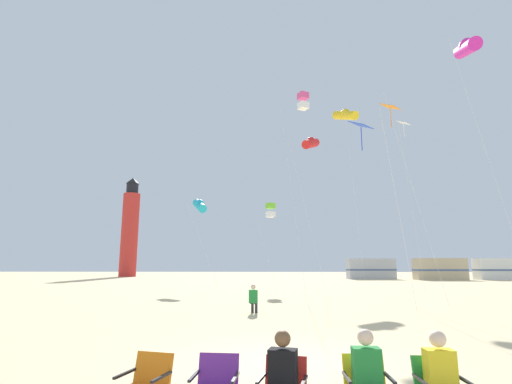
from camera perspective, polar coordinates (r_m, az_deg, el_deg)
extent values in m
plane|color=beige|center=(8.53, 3.97, -23.91)|extent=(200.00, 200.00, 0.00)
cube|color=orange|center=(5.70, -14.91, -23.91)|extent=(0.54, 0.26, 0.40)
cube|color=black|center=(5.64, -18.77, -24.06)|extent=(0.15, 0.46, 0.03)
cube|color=black|center=(5.37, -13.77, -25.01)|extent=(0.15, 0.46, 0.03)
cube|color=#722D99|center=(5.51, -5.55, -24.68)|extent=(0.53, 0.17, 0.40)
cube|color=black|center=(5.34, -9.15, -25.26)|extent=(0.07, 0.47, 0.03)
cube|color=black|center=(5.24, -3.05, -25.67)|extent=(0.07, 0.47, 0.03)
cube|color=red|center=(5.37, 4.46, -25.07)|extent=(0.54, 0.24, 0.40)
cube|color=black|center=(5.20, 0.80, -25.80)|extent=(0.14, 0.46, 0.03)
cube|color=black|center=(5.10, 7.12, -26.02)|extent=(0.14, 0.46, 0.03)
cube|color=black|center=(5.16, 4.01, -24.97)|extent=(0.38, 0.29, 0.52)
sphere|color=brown|center=(5.08, 3.95, -20.81)|extent=(0.20, 0.20, 0.20)
cube|color=yellow|center=(5.62, 15.60, -24.07)|extent=(0.52, 0.13, 0.40)
cube|color=black|center=(5.34, 13.26, -25.11)|extent=(0.04, 0.47, 0.03)
cube|color=black|center=(5.46, 19.16, -24.52)|extent=(0.04, 0.47, 0.03)
cube|color=#238438|center=(5.41, 16.09, -23.92)|extent=(0.34, 0.22, 0.52)
sphere|color=beige|center=(5.34, 15.86, -19.96)|extent=(0.20, 0.20, 0.20)
cube|color=#238438|center=(5.79, 24.81, -23.09)|extent=(0.52, 0.13, 0.40)
cube|color=black|center=(5.49, 23.12, -24.17)|extent=(0.04, 0.47, 0.03)
cube|color=black|center=(5.68, 28.46, -23.28)|extent=(0.04, 0.47, 0.03)
cube|color=yellow|center=(5.60, 25.60, -22.87)|extent=(0.34, 0.22, 0.52)
sphere|color=beige|center=(5.52, 25.26, -19.04)|extent=(0.20, 0.20, 0.20)
cube|color=#238438|center=(16.30, -0.41, -15.18)|extent=(0.36, 0.25, 0.52)
sphere|color=beige|center=(16.27, -0.41, -13.85)|extent=(0.20, 0.20, 0.20)
cylinder|color=#2D2D38|center=(16.49, -0.04, -15.97)|extent=(0.16, 0.37, 0.13)
cylinder|color=#2D2D38|center=(16.67, 0.03, -16.71)|extent=(0.11, 0.11, 0.42)
cylinder|color=#2D2D38|center=(16.51, -0.61, -15.96)|extent=(0.16, 0.37, 0.13)
cylinder|color=#2D2D38|center=(16.69, -0.54, -16.70)|extent=(0.11, 0.11, 0.42)
cylinder|color=silver|center=(29.82, 1.35, -8.44)|extent=(1.80, 0.89, 6.26)
cube|color=#72D12D|center=(31.03, 2.16, -2.06)|extent=(0.82, 0.82, 0.44)
cube|color=white|center=(30.93, 2.16, -3.34)|extent=(0.82, 0.82, 0.44)
cylinder|color=silver|center=(20.59, 31.32, 3.60)|extent=(2.38, 0.43, 12.97)
cylinder|color=#D826A5|center=(23.90, 28.77, 18.15)|extent=(1.12, 2.58, 1.48)
sphere|color=#D826A5|center=(23.97, 28.74, 18.47)|extent=(0.76, 0.76, 0.76)
cylinder|color=silver|center=(32.41, 21.93, -1.42)|extent=(1.06, 0.15, 13.49)
cube|color=white|center=(34.56, 20.96, 9.53)|extent=(1.22, 1.22, 0.40)
cylinder|color=white|center=(34.34, 21.03, 8.51)|extent=(0.04, 0.04, 1.10)
cylinder|color=silver|center=(28.70, 7.50, -3.08)|extent=(2.40, 1.17, 11.43)
cylinder|color=red|center=(31.17, 8.11, 7.11)|extent=(1.71, 2.55, 1.48)
sphere|color=red|center=(31.21, 8.10, 7.37)|extent=(0.76, 0.76, 0.76)
cylinder|color=silver|center=(30.94, -7.90, -7.91)|extent=(2.58, 1.16, 6.81)
cylinder|color=#1EB2D1|center=(32.63, -8.34, -2.03)|extent=(1.66, 2.56, 1.48)
sphere|color=#1EB2D1|center=(32.66, -8.33, -1.77)|extent=(0.76, 0.76, 0.76)
cylinder|color=silver|center=(20.32, 22.50, -0.58)|extent=(2.73, 0.96, 10.48)
cube|color=orange|center=(22.83, 19.23, 11.84)|extent=(1.22, 1.22, 0.40)
cylinder|color=orange|center=(22.59, 19.33, 10.31)|extent=(0.04, 0.04, 1.10)
cylinder|color=silver|center=(24.28, 5.33, -0.08)|extent=(1.35, 1.82, 12.82)
cube|color=#E54C8C|center=(27.03, 6.97, 13.90)|extent=(0.82, 0.82, 0.44)
cube|color=white|center=(26.75, 7.00, 12.53)|extent=(0.82, 0.82, 0.44)
cylinder|color=silver|center=(29.73, 14.40, -0.96)|extent=(1.05, 0.64, 13.62)
cylinder|color=yellow|center=(31.98, 13.07, 10.99)|extent=(1.89, 2.50, 1.48)
sphere|color=yellow|center=(32.03, 13.06, 11.24)|extent=(0.76, 0.76, 0.76)
cylinder|color=silver|center=(16.90, 20.36, -2.76)|extent=(1.73, 2.31, 8.19)
cube|color=blue|center=(18.37, 15.25, 9.54)|extent=(1.22, 1.22, 0.40)
cylinder|color=blue|center=(18.16, 15.35, 7.61)|extent=(0.04, 0.04, 1.10)
cylinder|color=red|center=(69.00, -18.19, -5.98)|extent=(2.80, 2.80, 14.00)
cylinder|color=black|center=(70.02, -17.81, 0.47)|extent=(2.00, 2.00, 1.80)
cone|color=black|center=(70.30, -17.75, 1.59)|extent=(2.20, 2.20, 1.00)
cube|color=#B7BABF|center=(57.07, 16.60, -10.82)|extent=(6.50, 2.59, 2.80)
cube|color=#4C608C|center=(57.07, 16.61, -10.96)|extent=(6.54, 2.63, 0.24)
cube|color=#C6B28C|center=(57.07, 25.51, -10.24)|extent=(6.42, 2.36, 2.80)
cube|color=#4C608C|center=(57.07, 25.52, -10.38)|extent=(6.46, 2.41, 0.24)
cube|color=white|center=(61.34, 32.47, -9.58)|extent=(6.42, 2.35, 2.80)
cube|color=#4C608C|center=(61.34, 32.49, -9.71)|extent=(6.46, 2.39, 0.24)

